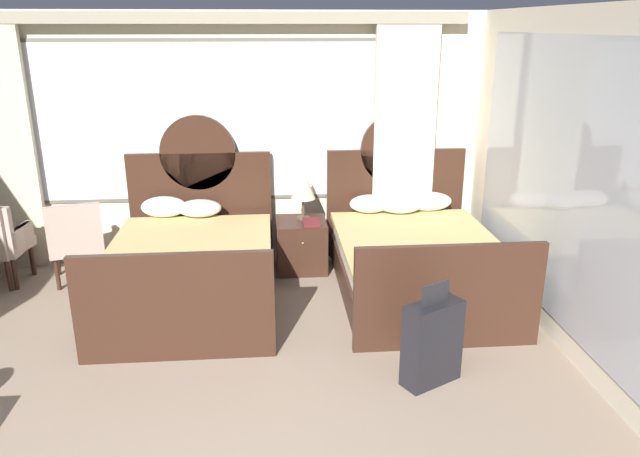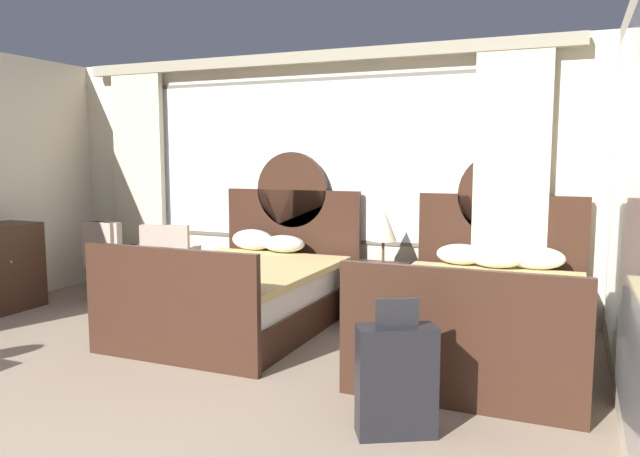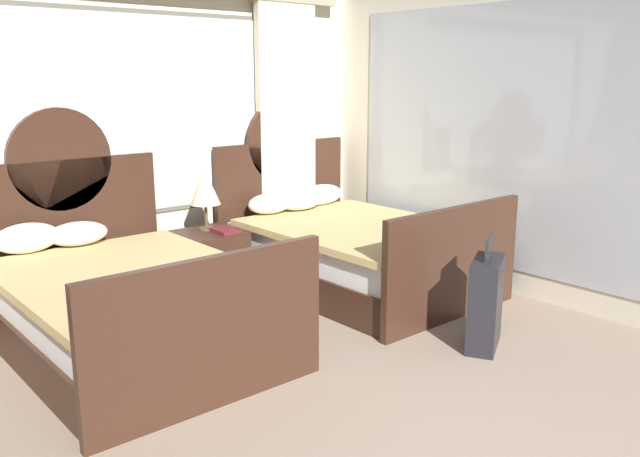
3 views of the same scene
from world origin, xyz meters
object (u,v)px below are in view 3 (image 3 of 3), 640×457
at_px(table_lamp_on_nightstand, 205,187).
at_px(book_on_nightstand, 225,230).
at_px(nightstand_between_beds, 209,262).
at_px(bed_near_window, 124,301).
at_px(bed_near_mirror, 351,248).
at_px(suitcase_on_floor, 485,303).

relative_size(table_lamp_on_nightstand, book_on_nightstand, 2.12).
xyz_separation_m(nightstand_between_beds, book_on_nightstand, (0.10, -0.11, 0.29)).
relative_size(bed_near_window, bed_near_mirror, 1.00).
bearing_deg(nightstand_between_beds, bed_near_mirror, -31.36).
relative_size(bed_near_window, suitcase_on_floor, 2.81).
relative_size(book_on_nightstand, suitcase_on_floor, 0.32).
height_order(bed_near_window, book_on_nightstand, bed_near_window).
bearing_deg(bed_near_window, book_on_nightstand, 25.32).
height_order(nightstand_between_beds, suitcase_on_floor, suitcase_on_floor).
bearing_deg(book_on_nightstand, bed_near_mirror, -29.47).
relative_size(bed_near_mirror, book_on_nightstand, 8.69).
distance_m(table_lamp_on_nightstand, book_on_nightstand, 0.42).
xyz_separation_m(nightstand_between_beds, table_lamp_on_nightstand, (0.03, 0.07, 0.66)).
relative_size(table_lamp_on_nightstand, suitcase_on_floor, 0.69).
height_order(bed_near_mirror, table_lamp_on_nightstand, bed_near_mirror).
bearing_deg(table_lamp_on_nightstand, bed_near_window, -146.38).
distance_m(bed_near_window, nightstand_between_beds, 1.29).
relative_size(bed_near_mirror, table_lamp_on_nightstand, 4.09).
relative_size(bed_near_window, table_lamp_on_nightstand, 4.09).
distance_m(bed_near_window, bed_near_mirror, 2.19).
bearing_deg(bed_near_window, suitcase_on_floor, -40.33).
bearing_deg(nightstand_between_beds, bed_near_window, -148.39).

